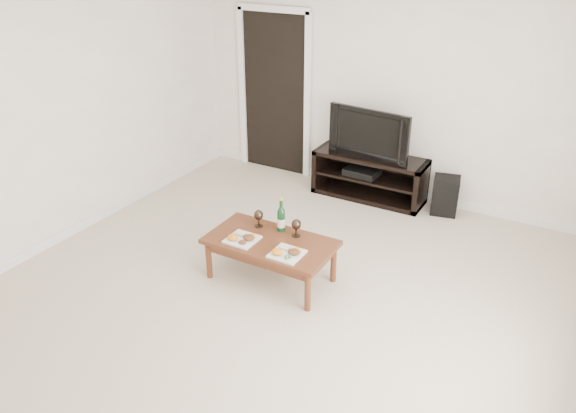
# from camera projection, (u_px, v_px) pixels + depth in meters

# --- Properties ---
(floor) EXTENTS (5.50, 5.50, 0.00)m
(floor) POSITION_uv_depth(u_px,v_px,m) (267.00, 306.00, 4.92)
(floor) COLOR #BDAD98
(floor) RESTS_ON ground
(back_wall) EXTENTS (5.00, 0.04, 2.60)m
(back_wall) POSITION_uv_depth(u_px,v_px,m) (391.00, 89.00, 6.49)
(back_wall) COLOR white
(back_wall) RESTS_ON ground
(doorway) EXTENTS (0.90, 0.02, 2.05)m
(doorway) POSITION_uv_depth(u_px,v_px,m) (275.00, 95.00, 7.27)
(doorway) COLOR black
(doorway) RESTS_ON ground
(media_console) EXTENTS (1.35, 0.45, 0.55)m
(media_console) POSITION_uv_depth(u_px,v_px,m) (369.00, 177.00, 6.77)
(media_console) COLOR black
(media_console) RESTS_ON ground
(television) EXTENTS (1.03, 0.24, 0.59)m
(television) POSITION_uv_depth(u_px,v_px,m) (372.00, 132.00, 6.52)
(television) COLOR black
(television) RESTS_ON media_console
(av_receiver) EXTENTS (0.42, 0.32, 0.08)m
(av_receiver) POSITION_uv_depth(u_px,v_px,m) (362.00, 172.00, 6.78)
(av_receiver) COLOR black
(av_receiver) RESTS_ON media_console
(subwoofer) EXTENTS (0.34, 0.34, 0.43)m
(subwoofer) POSITION_uv_depth(u_px,v_px,m) (445.00, 195.00, 6.44)
(subwoofer) COLOR black
(subwoofer) RESTS_ON ground
(coffee_table) EXTENTS (1.17, 0.64, 0.42)m
(coffee_table) POSITION_uv_depth(u_px,v_px,m) (271.00, 260.00, 5.20)
(coffee_table) COLOR #582D18
(coffee_table) RESTS_ON ground
(plate_left) EXTENTS (0.27, 0.27, 0.07)m
(plate_left) POSITION_uv_depth(u_px,v_px,m) (242.00, 237.00, 5.09)
(plate_left) COLOR white
(plate_left) RESTS_ON coffee_table
(plate_right) EXTENTS (0.27, 0.27, 0.07)m
(plate_right) POSITION_uv_depth(u_px,v_px,m) (287.00, 252.00, 4.87)
(plate_right) COLOR white
(plate_right) RESTS_ON coffee_table
(wine_bottle) EXTENTS (0.07, 0.07, 0.35)m
(wine_bottle) POSITION_uv_depth(u_px,v_px,m) (281.00, 214.00, 5.19)
(wine_bottle) COLOR #0E3419
(wine_bottle) RESTS_ON coffee_table
(goblet_left) EXTENTS (0.09, 0.09, 0.17)m
(goblet_left) POSITION_uv_depth(u_px,v_px,m) (259.00, 218.00, 5.31)
(goblet_left) COLOR #32261B
(goblet_left) RESTS_ON coffee_table
(goblet_right) EXTENTS (0.09, 0.09, 0.17)m
(goblet_right) POSITION_uv_depth(u_px,v_px,m) (296.00, 228.00, 5.14)
(goblet_right) COLOR #32261B
(goblet_right) RESTS_ON coffee_table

